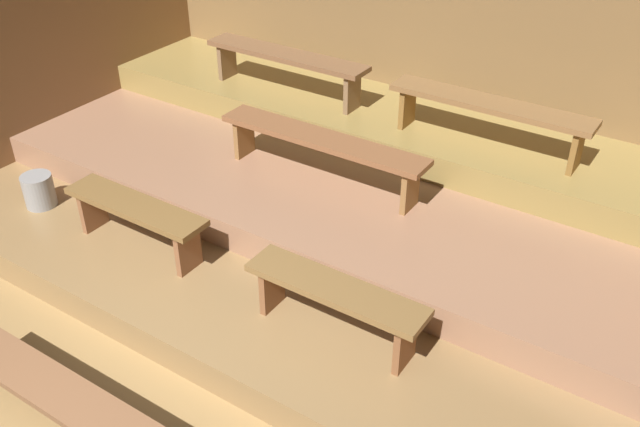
{
  "coord_description": "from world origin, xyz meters",
  "views": [
    {
      "loc": [
        2.9,
        -1.09,
        3.69
      ],
      "look_at": [
        0.29,
        2.88,
        0.6
      ],
      "focal_mm": 39.31,
      "sensor_mm": 36.0,
      "label": 1
    }
  ],
  "objects_px": {
    "bench_lower_right": "(335,297)",
    "pail_lower": "(39,191)",
    "bench_lower_left": "(136,213)",
    "bench_middle_center": "(322,144)",
    "bench_upper_right": "(489,110)",
    "bench_floor_center": "(79,409)",
    "bench_upper_left": "(286,60)"
  },
  "relations": [
    {
      "from": "bench_lower_left",
      "to": "bench_lower_right",
      "type": "bearing_deg",
      "value": 0.0
    },
    {
      "from": "bench_lower_left",
      "to": "bench_upper_right",
      "type": "distance_m",
      "value": 3.11
    },
    {
      "from": "bench_floor_center",
      "to": "pail_lower",
      "type": "bearing_deg",
      "value": 146.59
    },
    {
      "from": "bench_middle_center",
      "to": "pail_lower",
      "type": "relative_size",
      "value": 6.51
    },
    {
      "from": "bench_lower_right",
      "to": "bench_upper_left",
      "type": "height_order",
      "value": "bench_upper_left"
    },
    {
      "from": "pail_lower",
      "to": "bench_middle_center",
      "type": "bearing_deg",
      "value": 33.25
    },
    {
      "from": "bench_lower_right",
      "to": "pail_lower",
      "type": "xyz_separation_m",
      "value": [
        -3.15,
        -0.02,
        -0.18
      ]
    },
    {
      "from": "bench_lower_left",
      "to": "bench_upper_left",
      "type": "height_order",
      "value": "bench_upper_left"
    },
    {
      "from": "bench_floor_center",
      "to": "bench_middle_center",
      "type": "height_order",
      "value": "bench_middle_center"
    },
    {
      "from": "bench_lower_right",
      "to": "bench_upper_left",
      "type": "distance_m",
      "value": 3.11
    },
    {
      "from": "bench_upper_right",
      "to": "bench_lower_right",
      "type": "bearing_deg",
      "value": -93.07
    },
    {
      "from": "bench_middle_center",
      "to": "bench_upper_right",
      "type": "height_order",
      "value": "bench_upper_right"
    },
    {
      "from": "bench_lower_right",
      "to": "pail_lower",
      "type": "relative_size",
      "value": 4.37
    },
    {
      "from": "bench_middle_center",
      "to": "bench_upper_right",
      "type": "xyz_separation_m",
      "value": [
        1.14,
        0.91,
        0.26
      ]
    },
    {
      "from": "bench_upper_left",
      "to": "pail_lower",
      "type": "bearing_deg",
      "value": -115.83
    },
    {
      "from": "bench_middle_center",
      "to": "bench_upper_right",
      "type": "distance_m",
      "value": 1.48
    },
    {
      "from": "bench_floor_center",
      "to": "bench_middle_center",
      "type": "distance_m",
      "value": 2.94
    },
    {
      "from": "bench_lower_left",
      "to": "bench_lower_right",
      "type": "relative_size",
      "value": 1.0
    },
    {
      "from": "bench_floor_center",
      "to": "pail_lower",
      "type": "height_order",
      "value": "pail_lower"
    },
    {
      "from": "bench_lower_right",
      "to": "bench_middle_center",
      "type": "height_order",
      "value": "bench_middle_center"
    },
    {
      "from": "bench_lower_right",
      "to": "bench_upper_right",
      "type": "distance_m",
      "value": 2.35
    },
    {
      "from": "bench_lower_right",
      "to": "bench_upper_right",
      "type": "bearing_deg",
      "value": 86.93
    },
    {
      "from": "bench_middle_center",
      "to": "pail_lower",
      "type": "bearing_deg",
      "value": -146.75
    },
    {
      "from": "bench_lower_right",
      "to": "pail_lower",
      "type": "bearing_deg",
      "value": -179.55
    },
    {
      "from": "bench_middle_center",
      "to": "pail_lower",
      "type": "xyz_separation_m",
      "value": [
        -2.14,
        -1.4,
        -0.47
      ]
    },
    {
      "from": "bench_upper_left",
      "to": "bench_floor_center",
      "type": "bearing_deg",
      "value": -73.3
    },
    {
      "from": "bench_floor_center",
      "to": "pail_lower",
      "type": "xyz_separation_m",
      "value": [
        -2.26,
        1.49,
        0.06
      ]
    },
    {
      "from": "bench_lower_left",
      "to": "pail_lower",
      "type": "bearing_deg",
      "value": -178.86
    },
    {
      "from": "pail_lower",
      "to": "bench_floor_center",
      "type": "bearing_deg",
      "value": -33.41
    },
    {
      "from": "bench_floor_center",
      "to": "bench_upper_left",
      "type": "height_order",
      "value": "bench_upper_left"
    },
    {
      "from": "bench_lower_left",
      "to": "bench_upper_right",
      "type": "relative_size",
      "value": 0.74
    },
    {
      "from": "bench_upper_left",
      "to": "bench_upper_right",
      "type": "xyz_separation_m",
      "value": [
        2.16,
        0.0,
        0.0
      ]
    }
  ]
}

